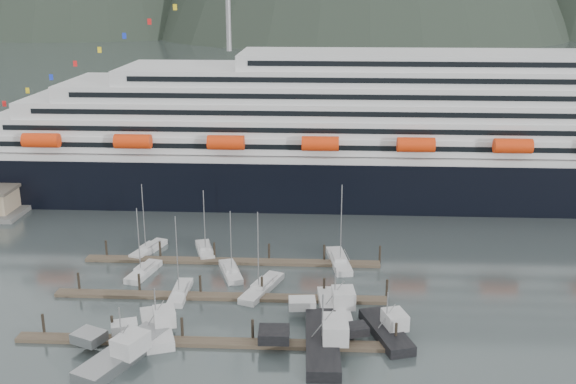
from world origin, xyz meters
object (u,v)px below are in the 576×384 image
sailboat_c (231,272)px  trawler_e (334,308)px  sailboat_f (205,251)px  sailboat_a (144,272)px  trawler_c (321,341)px  trawler_b (156,327)px  trawler_d (385,330)px  cruise_ship (421,140)px  sailboat_b (180,293)px  trawler_a (122,352)px  sailboat_g (339,261)px  sailboat_e (149,249)px  sailboat_d (262,288)px

sailboat_c → trawler_e: 20.16m
sailboat_f → sailboat_c: bearing=-164.2°
sailboat_a → trawler_c: size_ratio=0.73×
sailboat_a → trawler_b: (6.38, -18.21, 0.49)m
sailboat_a → trawler_d: bearing=-102.7°
sailboat_c → trawler_c: (14.17, -21.54, 0.60)m
cruise_ship → trawler_c: 69.14m
sailboat_b → trawler_a: bearing=168.4°
sailboat_g → sailboat_b: bearing=109.8°
cruise_ship → sailboat_a: bearing=-137.4°
sailboat_c → trawler_d: size_ratio=0.94×
sailboat_c → trawler_d: sailboat_c is taller
trawler_a → sailboat_f: bearing=16.7°
trawler_b → sailboat_g: bearing=-64.4°
sailboat_b → sailboat_e: size_ratio=1.03×
sailboat_b → trawler_e: 22.71m
sailboat_e → trawler_b: size_ratio=1.12×
sailboat_a → trawler_a: 24.95m
sailboat_f → trawler_c: bearing=-163.7°
sailboat_d → trawler_b: 18.30m
sailboat_c → sailboat_e: (-15.16, 8.65, 0.01)m
trawler_a → trawler_d: 33.04m
sailboat_a → sailboat_b: sailboat_b is taller
sailboat_c → sailboat_f: 10.27m
trawler_a → trawler_c: 24.28m
sailboat_e → trawler_e: bearing=-106.0°
sailboat_d → sailboat_f: 18.01m
sailboat_a → sailboat_f: (8.05, 9.36, -0.00)m
sailboat_d → trawler_a: 24.89m
sailboat_e → trawler_e: sailboat_e is taller
sailboat_f → sailboat_g: (22.51, -3.55, 0.02)m
sailboat_e → sailboat_g: 32.32m
cruise_ship → trawler_b: cruise_ship is taller
trawler_c → trawler_e: (1.71, 9.13, -0.04)m
trawler_a → trawler_e: trawler_e is taller
sailboat_b → sailboat_f: bearing=-3.2°
sailboat_f → sailboat_g: bearing=-115.8°
sailboat_b → trawler_b: size_ratio=1.15×
sailboat_d → trawler_c: bearing=-130.8°
sailboat_a → trawler_e: (29.47, -11.69, 0.55)m
sailboat_a → trawler_c: bearing=-113.8°
sailboat_a → trawler_e: bearing=-98.5°
cruise_ship → sailboat_c: (-34.58, -43.60, -11.65)m
sailboat_f → sailboat_a: bearing=122.4°
sailboat_g → trawler_c: bearing=165.0°
sailboat_g → trawler_e: bearing=167.4°
sailboat_b → trawler_c: 24.73m
sailboat_d → trawler_e: 12.48m
sailboat_b → trawler_e: sailboat_b is taller
sailboat_f → trawler_d: bearing=-150.6°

